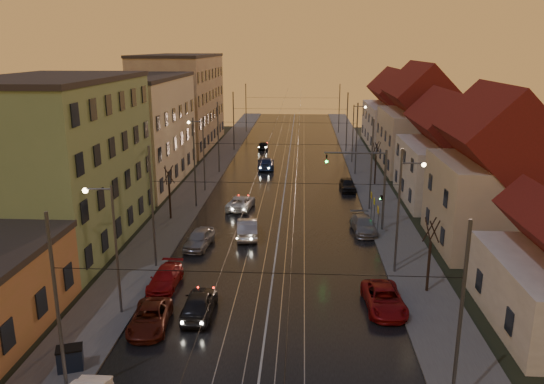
% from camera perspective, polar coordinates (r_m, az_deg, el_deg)
% --- Properties ---
extents(ground, '(160.00, 160.00, 0.00)m').
position_cam_1_polar(ground, '(30.58, -0.77, -15.23)').
color(ground, black).
rests_on(ground, ground).
extents(road, '(16.00, 120.00, 0.04)m').
position_cam_1_polar(road, '(68.08, 1.61, 2.18)').
color(road, black).
rests_on(road, ground).
extents(sidewalk_left, '(4.00, 120.00, 0.15)m').
position_cam_1_polar(sidewalk_left, '(69.07, -6.72, 2.32)').
color(sidewalk_left, '#4C4C4C').
rests_on(sidewalk_left, ground).
extents(sidewalk_right, '(4.00, 120.00, 0.15)m').
position_cam_1_polar(sidewalk_right, '(68.52, 10.00, 2.08)').
color(sidewalk_right, '#4C4C4C').
rests_on(sidewalk_right, ground).
extents(tram_rail_0, '(0.06, 120.00, 0.03)m').
position_cam_1_polar(tram_rail_0, '(68.17, -0.24, 2.23)').
color(tram_rail_0, gray).
rests_on(tram_rail_0, road).
extents(tram_rail_1, '(0.06, 120.00, 0.03)m').
position_cam_1_polar(tram_rail_1, '(68.10, 0.96, 2.21)').
color(tram_rail_1, gray).
rests_on(tram_rail_1, road).
extents(tram_rail_2, '(0.06, 120.00, 0.03)m').
position_cam_1_polar(tram_rail_2, '(68.05, 2.26, 2.20)').
color(tram_rail_2, gray).
rests_on(tram_rail_2, road).
extents(tram_rail_3, '(0.06, 120.00, 0.03)m').
position_cam_1_polar(tram_rail_3, '(68.04, 3.46, 2.18)').
color(tram_rail_3, gray).
rests_on(tram_rail_3, road).
extents(apartment_left_1, '(10.00, 18.00, 13.00)m').
position_cam_1_polar(apartment_left_1, '(45.60, -22.00, 2.78)').
color(apartment_left_1, '#6E8B59').
rests_on(apartment_left_1, ground).
extents(apartment_left_2, '(10.00, 20.00, 12.00)m').
position_cam_1_polar(apartment_left_2, '(64.02, -14.48, 6.30)').
color(apartment_left_2, beige).
rests_on(apartment_left_2, ground).
extents(apartment_left_3, '(10.00, 24.00, 14.00)m').
position_cam_1_polar(apartment_left_3, '(86.88, -9.76, 9.51)').
color(apartment_left_3, '#967A61').
rests_on(apartment_left_3, ground).
extents(house_right_1, '(8.67, 10.20, 10.80)m').
position_cam_1_polar(house_right_1, '(45.07, 22.77, 1.19)').
color(house_right_1, '#B8A98E').
rests_on(house_right_1, ground).
extents(house_right_2, '(9.18, 12.24, 9.20)m').
position_cam_1_polar(house_right_2, '(57.36, 18.53, 3.60)').
color(house_right_2, '#BCB7AE').
rests_on(house_right_2, ground).
extents(house_right_3, '(9.18, 14.28, 11.50)m').
position_cam_1_polar(house_right_3, '(71.54, 15.57, 6.98)').
color(house_right_3, '#B8A98E').
rests_on(house_right_3, ground).
extents(house_right_4, '(9.18, 16.32, 10.00)m').
position_cam_1_polar(house_right_4, '(89.17, 13.16, 8.21)').
color(house_right_4, '#BCB7AE').
rests_on(house_right_4, ground).
extents(catenary_pole_l_0, '(0.16, 0.16, 9.00)m').
position_cam_1_polar(catenary_pole_l_0, '(25.36, -22.07, -11.72)').
color(catenary_pole_l_0, '#595B60').
rests_on(catenary_pole_l_0, ground).
extents(catenary_pole_r_0, '(0.16, 0.16, 9.00)m').
position_cam_1_polar(catenary_pole_r_0, '(24.03, 19.57, -13.02)').
color(catenary_pole_r_0, '#595B60').
rests_on(catenary_pole_r_0, ground).
extents(catenary_pole_l_1, '(0.16, 0.16, 9.00)m').
position_cam_1_polar(catenary_pole_l_1, '(38.41, -12.73, -1.76)').
color(catenary_pole_l_1, '#595B60').
rests_on(catenary_pole_l_1, ground).
extents(catenary_pole_r_1, '(0.16, 0.16, 9.00)m').
position_cam_1_polar(catenary_pole_r_1, '(37.55, 13.42, -2.20)').
color(catenary_pole_r_1, '#595B60').
rests_on(catenary_pole_r_1, ground).
extents(catenary_pole_l_2, '(0.16, 0.16, 9.00)m').
position_cam_1_polar(catenary_pole_l_2, '(52.52, -8.33, 3.05)').
color(catenary_pole_l_2, '#595B60').
rests_on(catenary_pole_l_2, ground).
extents(catenary_pole_r_2, '(0.16, 0.16, 9.00)m').
position_cam_1_polar(catenary_pole_r_2, '(51.89, 10.65, 2.80)').
color(catenary_pole_r_2, '#595B60').
rests_on(catenary_pole_r_2, ground).
extents(catenary_pole_l_3, '(0.16, 0.16, 9.00)m').
position_cam_1_polar(catenary_pole_l_3, '(67.01, -5.80, 5.80)').
color(catenary_pole_l_3, '#595B60').
rests_on(catenary_pole_l_3, ground).
extents(catenary_pole_r_3, '(0.16, 0.16, 9.00)m').
position_cam_1_polar(catenary_pole_r_3, '(66.52, 9.07, 5.62)').
color(catenary_pole_r_3, '#595B60').
rests_on(catenary_pole_r_3, ground).
extents(catenary_pole_l_4, '(0.16, 0.16, 9.00)m').
position_cam_1_polar(catenary_pole_l_4, '(81.69, -4.15, 7.56)').
color(catenary_pole_l_4, '#595B60').
rests_on(catenary_pole_l_4, ground).
extents(catenary_pole_r_4, '(0.16, 0.16, 9.00)m').
position_cam_1_polar(catenary_pole_r_4, '(81.28, 8.06, 7.41)').
color(catenary_pole_r_4, '#595B60').
rests_on(catenary_pole_r_4, ground).
extents(catenary_pole_l_5, '(0.16, 0.16, 9.00)m').
position_cam_1_polar(catenary_pole_l_5, '(99.43, -2.82, 8.98)').
color(catenary_pole_l_5, '#595B60').
rests_on(catenary_pole_l_5, ground).
extents(catenary_pole_r_5, '(0.16, 0.16, 9.00)m').
position_cam_1_polar(catenary_pole_r_5, '(99.10, 7.24, 8.85)').
color(catenary_pole_r_5, '#595B60').
rests_on(catenary_pole_r_5, ground).
extents(street_lamp_0, '(1.75, 0.32, 8.00)m').
position_cam_1_polar(street_lamp_0, '(32.15, -17.01, -4.73)').
color(street_lamp_0, '#595B60').
rests_on(street_lamp_0, ground).
extents(street_lamp_1, '(1.75, 0.32, 8.00)m').
position_cam_1_polar(street_lamp_1, '(38.47, 13.95, -1.21)').
color(street_lamp_1, '#595B60').
rests_on(street_lamp_1, ground).
extents(street_lamp_2, '(1.75, 0.32, 8.00)m').
position_cam_1_polar(street_lamp_2, '(58.31, -7.67, 4.69)').
color(street_lamp_2, '#595B60').
rests_on(street_lamp_2, ground).
extents(street_lamp_3, '(1.75, 0.32, 8.00)m').
position_cam_1_polar(street_lamp_3, '(73.39, 8.96, 6.83)').
color(street_lamp_3, '#595B60').
rests_on(street_lamp_3, ground).
extents(traffic_light_mast, '(5.30, 0.32, 7.20)m').
position_cam_1_polar(traffic_light_mast, '(45.99, 10.81, 1.31)').
color(traffic_light_mast, '#595B60').
rests_on(traffic_light_mast, ground).
extents(bare_tree_0, '(1.09, 1.09, 5.11)m').
position_cam_1_polar(bare_tree_0, '(49.57, -10.96, -0.21)').
color(bare_tree_0, black).
rests_on(bare_tree_0, ground).
extents(bare_tree_1, '(1.09, 1.09, 5.11)m').
position_cam_1_polar(bare_tree_1, '(35.78, 16.57, -6.74)').
color(bare_tree_1, black).
rests_on(bare_tree_1, ground).
extents(bare_tree_2, '(1.09, 1.09, 5.11)m').
position_cam_1_polar(bare_tree_2, '(62.24, 11.09, 2.96)').
color(bare_tree_2, black).
rests_on(bare_tree_2, ground).
extents(driving_car_0, '(1.86, 4.50, 1.53)m').
position_cam_1_polar(driving_car_0, '(32.61, -7.84, -11.78)').
color(driving_car_0, black).
rests_on(driving_car_0, ground).
extents(driving_car_1, '(2.16, 4.94, 1.58)m').
position_cam_1_polar(driving_car_1, '(44.86, -2.68, -3.87)').
color(driving_car_1, '#9FA0A5').
rests_on(driving_car_1, ground).
extents(driving_car_2, '(2.75, 4.99, 1.32)m').
position_cam_1_polar(driving_car_2, '(52.50, -3.37, -1.14)').
color(driving_car_2, silver).
rests_on(driving_car_2, ground).
extents(driving_car_3, '(2.47, 5.37, 1.52)m').
position_cam_1_polar(driving_car_3, '(69.75, -0.67, 3.13)').
color(driving_car_3, navy).
rests_on(driving_car_3, ground).
extents(driving_car_4, '(1.67, 3.86, 1.30)m').
position_cam_1_polar(driving_car_4, '(83.08, -0.94, 5.04)').
color(driving_car_4, black).
rests_on(driving_car_4, ground).
extents(parked_left_1, '(2.41, 4.62, 1.24)m').
position_cam_1_polar(parked_left_1, '(31.84, -13.00, -13.05)').
color(parked_left_1, '#4E160D').
rests_on(parked_left_1, ground).
extents(parked_left_2, '(1.84, 4.32, 1.24)m').
position_cam_1_polar(parked_left_2, '(36.57, -11.40, -9.07)').
color(parked_left_2, '#A11011').
rests_on(parked_left_2, ground).
extents(parked_left_3, '(2.22, 4.46, 1.46)m').
position_cam_1_polar(parked_left_3, '(42.92, -7.83, -4.99)').
color(parked_left_3, '#98989D').
rests_on(parked_left_3, ground).
extents(parked_right_0, '(2.50, 4.99, 1.36)m').
position_cam_1_polar(parked_right_0, '(33.72, 11.96, -11.19)').
color(parked_right_0, maroon).
rests_on(parked_right_0, ground).
extents(parked_right_1, '(2.26, 4.81, 1.36)m').
position_cam_1_polar(parked_right_1, '(46.58, 9.82, -3.49)').
color(parked_right_1, gray).
rests_on(parked_right_1, ground).
extents(parked_right_2, '(1.78, 4.08, 1.37)m').
position_cam_1_polar(parked_right_2, '(59.71, 8.13, 0.79)').
color(parked_right_2, black).
rests_on(parked_right_2, ground).
extents(dumpster, '(1.40, 1.16, 1.10)m').
position_cam_1_polar(dumpster, '(29.13, -20.89, -16.43)').
color(dumpster, black).
rests_on(dumpster, sidewalk_left).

